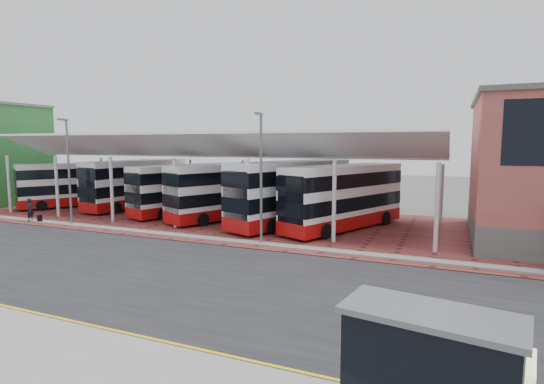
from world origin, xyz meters
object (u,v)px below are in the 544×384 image
object	(u,v)px
pedestrian	(30,210)
bus_shelter	(443,373)
bus_2	(185,189)
bus_3	(229,192)
bus_0	(76,185)
bus_5	(344,197)
bus_1	(137,184)
bus_4	(291,193)

from	to	relation	value
pedestrian	bus_shelter	size ratio (longest dim) A/B	0.50
bus_2	bus_3	world-z (taller)	bus_3
bus_0	bus_2	size ratio (longest dim) A/B	0.94
bus_2	bus_5	distance (m)	14.59
bus_1	bus_5	distance (m)	21.04
bus_0	bus_4	distance (m)	22.98
pedestrian	bus_1	bearing A→B (deg)	-29.05
bus_3	bus_4	bearing A→B (deg)	20.11
bus_3	bus_4	distance (m)	5.61
bus_2	bus_5	bearing A→B (deg)	12.50
bus_0	bus_3	distance (m)	17.38
bus_0	bus_1	bearing A→B (deg)	45.95
bus_2	bus_4	xyz separation A→B (m)	(10.45, -1.16, 0.26)
bus_2	bus_3	size ratio (longest dim) A/B	0.98
bus_0	bus_shelter	world-z (taller)	bus_0
bus_1	bus_3	xyz separation A→B (m)	(11.22, -1.88, -0.04)
bus_1	bus_shelter	xyz separation A→B (m)	(28.06, -24.07, -0.44)
bus_3	bus_4	size ratio (longest dim) A/B	0.92
bus_0	bus_4	size ratio (longest dim) A/B	0.84
pedestrian	bus_shelter	world-z (taller)	bus_shelter
bus_4	bus_5	bearing A→B (deg)	18.24
bus_2	bus_5	xyz separation A→B (m)	(14.53, -1.25, 0.15)
bus_4	bus_shelter	distance (m)	24.52
pedestrian	bus_shelter	xyz separation A→B (m)	(30.80, -14.79, 0.91)
bus_0	bus_1	distance (m)	6.38
bus_0	bus_1	world-z (taller)	bus_1
bus_3	bus_4	xyz separation A→B (m)	(5.60, -0.40, 0.17)
bus_3	pedestrian	size ratio (longest dim) A/B	5.96
bus_1	bus_shelter	size ratio (longest dim) A/B	3.06
bus_1	bus_2	bearing A→B (deg)	-2.51
bus_1	bus_4	xyz separation A→B (m)	(16.82, -2.28, 0.13)
bus_3	bus_shelter	xyz separation A→B (m)	(16.84, -22.18, -0.41)
bus_2	bus_shelter	bearing A→B (deg)	-29.18
bus_shelter	pedestrian	bearing A→B (deg)	163.58
bus_3	bus_5	xyz separation A→B (m)	(9.68, -0.49, 0.06)
bus_2	pedestrian	bearing A→B (deg)	-120.71
bus_2	bus_4	world-z (taller)	bus_4
bus_4	pedestrian	size ratio (longest dim) A/B	6.50
bus_5	bus_shelter	distance (m)	22.85
bus_5	bus_4	bearing A→B (deg)	-157.82
bus_5	pedestrian	size ratio (longest dim) A/B	6.14
bus_2	bus_4	size ratio (longest dim) A/B	0.89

